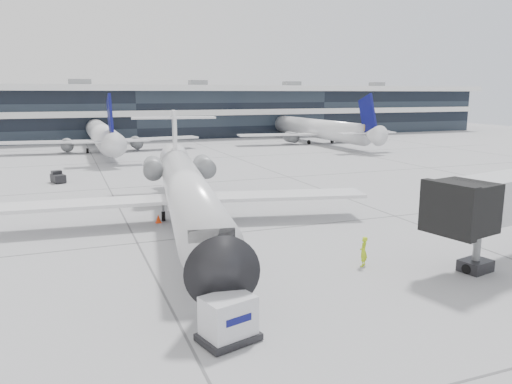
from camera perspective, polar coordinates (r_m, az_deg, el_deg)
name	(u,v)px	position (r m, az deg, el deg)	size (l,w,h in m)	color
ground	(279,228)	(35.90, 2.63, -4.16)	(220.00, 220.00, 0.00)	#99999C
terminal	(130,114)	(114.61, -14.26, 8.63)	(170.00, 22.00, 10.00)	black
bg_jet_center	(103,151)	(87.39, -17.12, 4.48)	(32.00, 40.00, 9.60)	silver
bg_jet_right	(316,143)	(98.57, 6.83, 5.61)	(32.00, 40.00, 9.60)	silver
regional_jet	(186,188)	(36.87, -7.96, 0.44)	(27.29, 34.05, 7.87)	silver
ramp_worker	(363,251)	(28.62, 12.18, -6.66)	(0.62, 0.41, 1.71)	#B4DD17
cargo_uld	(228,319)	(19.98, -3.19, -14.33)	(2.57, 2.17, 1.80)	black
traffic_cone	(158,219)	(38.02, -11.10, -3.02)	(0.57, 0.57, 0.64)	#FF3E0D
far_tug	(58,177)	(58.09, -21.70, 1.56)	(1.68, 2.23, 1.26)	black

